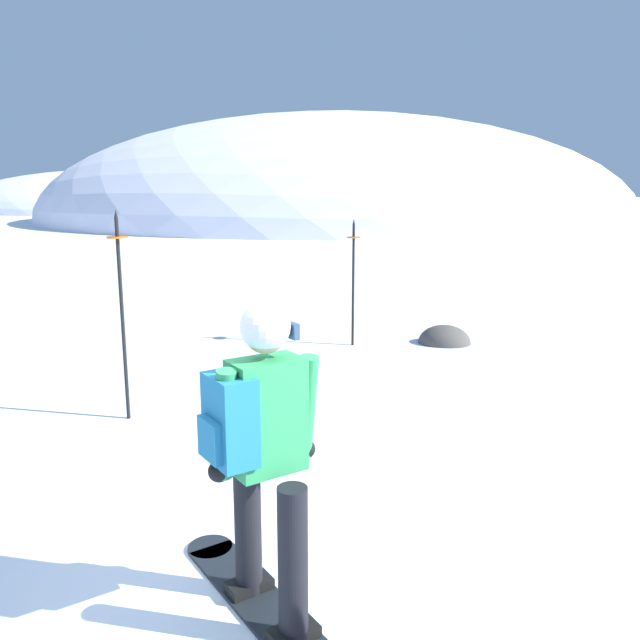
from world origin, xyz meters
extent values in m
plane|color=white|center=(0.00, 0.00, 0.00)|extent=(300.00, 300.00, 0.00)
ellipsoid|color=silver|center=(-5.54, 41.49, 0.00)|extent=(39.48, 35.53, 14.08)
ellipsoid|color=silver|center=(-29.68, 57.03, 0.00)|extent=(30.42, 27.38, 7.82)
cube|color=black|center=(0.39, -0.36, 0.01)|extent=(1.27, 1.33, 0.02)
cylinder|color=black|center=(-0.14, 0.21, 0.01)|extent=(0.28, 0.28, 0.02)
cube|color=black|center=(0.22, -0.19, 0.05)|extent=(0.28, 0.27, 0.06)
cube|color=black|center=(0.55, -0.54, 0.05)|extent=(0.28, 0.27, 0.06)
cylinder|color=black|center=(0.22, -0.19, 0.43)|extent=(0.15, 0.15, 0.82)
cylinder|color=black|center=(0.55, -0.54, 0.43)|extent=(0.15, 0.15, 0.82)
cube|color=#2D9351|center=(0.39, -0.36, 1.13)|extent=(0.41, 0.41, 0.58)
cylinder|color=#2D9351|center=(0.22, -0.52, 1.13)|extent=(0.19, 0.20, 0.57)
cylinder|color=#2D9351|center=(0.56, -0.20, 1.13)|extent=(0.19, 0.20, 0.57)
sphere|color=black|center=(0.18, -0.50, 0.88)|extent=(0.11, 0.11, 0.11)
sphere|color=black|center=(0.54, -0.16, 0.88)|extent=(0.11, 0.11, 0.11)
cube|color=teal|center=(0.24, -0.50, 1.15)|extent=(0.32, 0.33, 0.44)
cube|color=teal|center=(0.17, -0.57, 1.07)|extent=(0.18, 0.19, 0.20)
sphere|color=tan|center=(0.39, -0.36, 1.56)|extent=(0.21, 0.21, 0.21)
sphere|color=silver|center=(0.39, -0.36, 1.59)|extent=(0.25, 0.25, 0.25)
cube|color=navy|center=(0.48, -0.27, 1.56)|extent=(0.14, 0.14, 0.08)
cylinder|color=black|center=(-1.72, 2.34, 0.98)|extent=(0.04, 0.04, 1.97)
cylinder|color=orange|center=(-1.72, 2.34, 1.79)|extent=(0.20, 0.20, 0.02)
cone|color=black|center=(-1.72, 2.34, 2.01)|extent=(0.04, 0.04, 0.08)
cylinder|color=black|center=(0.12, 5.71, 0.87)|extent=(0.04, 0.04, 1.74)
cylinder|color=orange|center=(0.12, 5.71, 1.56)|extent=(0.20, 0.20, 0.02)
cone|color=black|center=(0.12, 5.71, 1.78)|extent=(0.04, 0.04, 0.08)
ellipsoid|color=#4C4742|center=(1.44, 6.05, 0.00)|extent=(0.77, 0.65, 0.54)
camera|label=1|loc=(1.15, -3.32, 2.25)|focal=36.17mm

